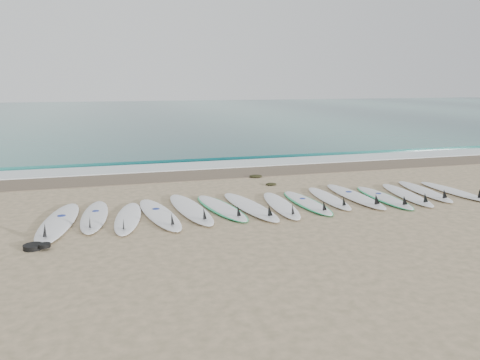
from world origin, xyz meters
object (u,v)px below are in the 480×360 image
object	(u,v)px
surfboard_0	(58,222)
leash_coil	(36,246)
surfboard_7	(282,205)
surfboard_14	(455,191)

from	to	relation	value
surfboard_0	leash_coil	size ratio (longest dim) A/B	6.44
surfboard_7	surfboard_0	bearing A→B (deg)	-174.53
surfboard_0	surfboard_14	size ratio (longest dim) A/B	1.23
surfboard_14	leash_coil	distance (m)	9.87
leash_coil	surfboard_0	bearing A→B (deg)	79.52
surfboard_0	surfboard_7	distance (m)	4.76
surfboard_7	surfboard_14	size ratio (longest dim) A/B	1.04
surfboard_0	surfboard_7	world-z (taller)	surfboard_0
surfboard_0	surfboard_14	world-z (taller)	surfboard_0
surfboard_7	surfboard_14	xyz separation A→B (m)	(4.76, 0.06, -0.00)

